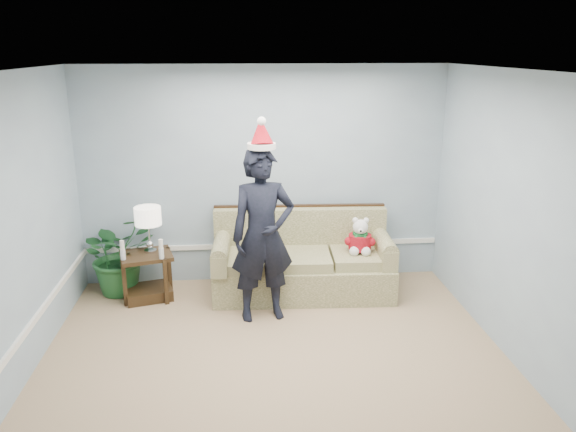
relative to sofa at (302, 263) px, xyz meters
The scene contains 10 objects.
room_shell 2.33m from the sofa, 102.17° to the right, with size 4.54×5.04×2.74m.
wainscot_trim 1.84m from the sofa, 151.55° to the right, with size 4.49×4.99×0.06m.
sofa is the anchor object (origin of this frame).
side_table 1.86m from the sofa, behind, with size 0.69×0.62×0.56m.
table_lamp 1.92m from the sofa, behind, with size 0.31×0.31×0.55m.
candle_pair 1.91m from the sofa, behind, with size 0.49×0.06×0.23m.
houseplant 2.23m from the sofa, behind, with size 0.89×0.77×0.98m, color #1E5729.
man 1.02m from the sofa, 127.78° to the right, with size 0.69×0.45×1.90m, color black.
santa_hat 1.87m from the sofa, 128.49° to the right, with size 0.32×0.36×0.35m.
teddy_bear 0.76m from the sofa, 10.99° to the right, with size 0.31×0.33×0.44m.
Camera 1 is at (-0.31, -4.29, 2.89)m, focal length 35.00 mm.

